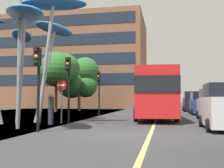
# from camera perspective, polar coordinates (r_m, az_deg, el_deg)

# --- Properties ---
(ground) EXTENTS (120.00, 240.00, 0.10)m
(ground) POSITION_cam_1_polar(r_m,az_deg,el_deg) (11.50, -2.02, -10.61)
(ground) COLOR #38383A
(red_bus) EXTENTS (3.24, 10.05, 3.62)m
(red_bus) POSITION_cam_1_polar(r_m,az_deg,el_deg) (20.32, 8.91, -1.64)
(red_bus) COLOR red
(red_bus) RESTS_ON ground
(leaf_sculpture) EXTENTS (8.24, 8.93, 7.57)m
(leaf_sculpture) POSITION_cam_1_polar(r_m,az_deg,el_deg) (16.93, -18.45, 11.79)
(leaf_sculpture) COLOR #9EA0A5
(leaf_sculpture) RESTS_ON ground
(traffic_light_kerb_near) EXTENTS (0.28, 0.42, 3.68)m
(traffic_light_kerb_near) POSITION_cam_1_polar(r_m,az_deg,el_deg) (12.37, -15.27, 2.62)
(traffic_light_kerb_near) COLOR black
(traffic_light_kerb_near) RESTS_ON ground
(traffic_light_kerb_far) EXTENTS (0.28, 0.42, 3.91)m
(traffic_light_kerb_far) POSITION_cam_1_polar(r_m,az_deg,el_deg) (16.34, -9.11, 1.72)
(traffic_light_kerb_far) COLOR black
(traffic_light_kerb_far) RESTS_ON ground
(traffic_light_island_mid) EXTENTS (0.28, 0.42, 3.76)m
(traffic_light_island_mid) POSITION_cam_1_polar(r_m,az_deg,el_deg) (22.99, -2.78, 0.00)
(traffic_light_island_mid) COLOR black
(traffic_light_island_mid) RESTS_ON ground
(car_parked_mid) EXTENTS (2.02, 3.97, 2.18)m
(car_parked_mid) POSITION_cam_1_polar(r_m,az_deg,el_deg) (13.96, 22.45, -4.61)
(car_parked_mid) COLOR silver
(car_parked_mid) RESTS_ON ground
(car_parked_far) EXTENTS (1.92, 3.89, 2.15)m
(car_parked_far) POSITION_cam_1_polar(r_m,az_deg,el_deg) (20.10, 20.32, -4.21)
(car_parked_far) COLOR silver
(car_parked_far) RESTS_ON ground
(car_side_street) EXTENTS (1.95, 4.52, 2.12)m
(car_side_street) POSITION_cam_1_polar(r_m,az_deg,el_deg) (27.31, 17.98, -3.98)
(car_side_street) COLOR navy
(car_side_street) RESTS_ON ground
(car_far_side) EXTENTS (2.10, 3.88, 2.37)m
(car_far_side) POSITION_cam_1_polar(r_m,az_deg,el_deg) (33.92, 16.37, -3.65)
(car_far_side) COLOR black
(car_far_side) RESTS_ON ground
(street_lamp) EXTENTS (1.35, 0.44, 7.80)m
(street_lamp) POSITION_cam_1_polar(r_m,az_deg,el_deg) (14.45, -17.76, 10.94)
(street_lamp) COLOR gray
(street_lamp) RESTS_ON ground
(tree_pavement_near) EXTENTS (4.28, 4.88, 6.82)m
(tree_pavement_near) POSITION_cam_1_polar(r_m,az_deg,el_deg) (31.89, -10.61, 3.14)
(tree_pavement_near) COLOR brown
(tree_pavement_near) RESTS_ON ground
(tree_pavement_far) EXTENTS (5.33, 4.47, 6.95)m
(tree_pavement_far) POSITION_cam_1_polar(r_m,az_deg,el_deg) (35.68, -6.79, 0.97)
(tree_pavement_far) COLOR brown
(tree_pavement_far) RESTS_ON ground
(pedestrian) EXTENTS (0.34, 0.34, 1.80)m
(pedestrian) POSITION_cam_1_polar(r_m,az_deg,el_deg) (15.98, -12.66, -5.01)
(pedestrian) COLOR #2D3342
(pedestrian) RESTS_ON ground
(no_entry_sign) EXTENTS (0.60, 0.12, 2.58)m
(no_entry_sign) POSITION_cam_1_polar(r_m,az_deg,el_deg) (16.74, -10.48, -2.19)
(no_entry_sign) COLOR gray
(no_entry_sign) RESTS_ON ground
(backdrop_building) EXTENTS (24.71, 14.05, 15.49)m
(backdrop_building) POSITION_cam_1_polar(r_m,az_deg,el_deg) (49.88, -7.64, 4.07)
(backdrop_building) COLOR brown
(backdrop_building) RESTS_ON ground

